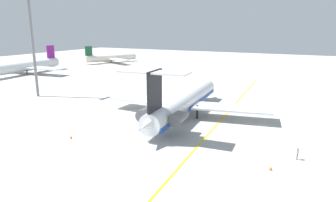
# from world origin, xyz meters

# --- Properties ---
(ground) EXTENTS (343.57, 343.57, 0.00)m
(ground) POSITION_xyz_m (0.00, 0.00, 0.00)
(ground) COLOR #ADADA8
(main_jetliner) EXTENTS (39.54, 35.00, 11.51)m
(main_jetliner) POSITION_xyz_m (4.23, 13.82, 3.14)
(main_jetliner) COLOR silver
(main_jetliner) RESTS_ON ground
(airliner_mid_right) EXTENTS (34.88, 34.53, 10.42)m
(airliner_mid_right) POSITION_xyz_m (29.58, 93.73, 3.07)
(airliner_mid_right) COLOR silver
(airliner_mid_right) RESTS_ON ground
(airliner_far_right) EXTENTS (28.49, 28.76, 8.98)m
(airliner_far_right) POSITION_xyz_m (78.12, 87.83, 2.65)
(airliner_far_right) COLOR silver
(airliner_far_right) RESTS_ON ground
(ground_crew_near_nose) EXTENTS (0.45, 0.29, 1.81)m
(ground_crew_near_nose) POSITION_xyz_m (22.16, 32.14, 1.15)
(ground_crew_near_nose) COLOR black
(ground_crew_near_nose) RESTS_ON ground
(ground_crew_near_tail) EXTENTS (0.45, 0.29, 1.78)m
(ground_crew_near_tail) POSITION_xyz_m (-7.47, -8.89, 1.13)
(ground_crew_near_tail) COLOR black
(ground_crew_near_tail) RESTS_ON ground
(safety_cone_nose) EXTENTS (0.40, 0.40, 0.55)m
(safety_cone_nose) POSITION_xyz_m (25.52, 34.44, 0.28)
(safety_cone_nose) COLOR #EA590F
(safety_cone_nose) RESTS_ON ground
(safety_cone_wingtip) EXTENTS (0.40, 0.40, 0.55)m
(safety_cone_wingtip) POSITION_xyz_m (-15.72, 25.26, 0.28)
(safety_cone_wingtip) COLOR #EA590F
(safety_cone_wingtip) RESTS_ON ground
(safety_cone_tail) EXTENTS (0.40, 0.40, 0.55)m
(safety_cone_tail) POSITION_xyz_m (-12.49, -6.15, 0.28)
(safety_cone_tail) COLOR #EA590F
(safety_cone_tail) RESTS_ON ground
(taxiway_centreline) EXTENTS (103.51, 7.07, 0.01)m
(taxiway_centreline) POSITION_xyz_m (5.34, 6.20, 0.00)
(taxiway_centreline) COLOR gold
(taxiway_centreline) RESTS_ON ground
(light_mast) EXTENTS (4.00, 0.70, 29.75)m
(light_mast) POSITION_xyz_m (4.21, 56.57, 16.11)
(light_mast) COLOR slate
(light_mast) RESTS_ON ground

